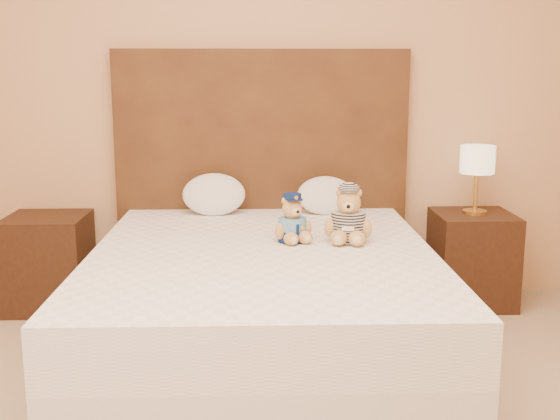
# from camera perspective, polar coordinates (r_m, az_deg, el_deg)

# --- Properties ---
(bed) EXTENTS (1.60, 2.00, 0.55)m
(bed) POSITION_cam_1_polar(r_m,az_deg,el_deg) (3.38, -1.38, -7.73)
(bed) COLOR white
(bed) RESTS_ON ground
(headboard) EXTENTS (1.75, 0.08, 1.50)m
(headboard) POSITION_cam_1_polar(r_m,az_deg,el_deg) (4.26, -1.50, 2.82)
(headboard) COLOR #503218
(headboard) RESTS_ON ground
(nightstand_left) EXTENTS (0.45, 0.45, 0.55)m
(nightstand_left) POSITION_cam_1_polar(r_m,az_deg,el_deg) (4.33, -18.28, -4.04)
(nightstand_left) COLOR #361C11
(nightstand_left) RESTS_ON ground
(nightstand_right) EXTENTS (0.45, 0.45, 0.55)m
(nightstand_right) POSITION_cam_1_polar(r_m,az_deg,el_deg) (4.34, 15.34, -3.84)
(nightstand_right) COLOR #361C11
(nightstand_right) RESTS_ON ground
(lamp) EXTENTS (0.20, 0.20, 0.40)m
(lamp) POSITION_cam_1_polar(r_m,az_deg,el_deg) (4.23, 15.74, 3.69)
(lamp) COLOR gold
(lamp) RESTS_ON nightstand_right
(teddy_police) EXTENTS (0.26, 0.26, 0.24)m
(teddy_police) POSITION_cam_1_polar(r_m,az_deg,el_deg) (3.43, 1.00, -0.65)
(teddy_police) COLOR #B98E48
(teddy_police) RESTS_ON bed
(teddy_prisoner) EXTENTS (0.27, 0.26, 0.27)m
(teddy_prisoner) POSITION_cam_1_polar(r_m,az_deg,el_deg) (3.43, 5.58, -0.39)
(teddy_prisoner) COLOR #B98E48
(teddy_prisoner) RESTS_ON bed
(pillow_left) EXTENTS (0.37, 0.24, 0.26)m
(pillow_left) POSITION_cam_1_polar(r_m,az_deg,el_deg) (4.10, -5.40, 1.44)
(pillow_left) COLOR white
(pillow_left) RESTS_ON bed
(pillow_right) EXTENTS (0.33, 0.22, 0.24)m
(pillow_right) POSITION_cam_1_polar(r_m,az_deg,el_deg) (4.11, 3.73, 1.34)
(pillow_right) COLOR white
(pillow_right) RESTS_ON bed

